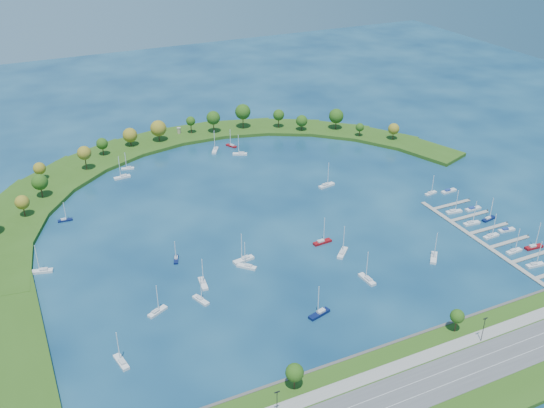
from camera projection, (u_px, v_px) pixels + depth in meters
name	position (u px, v px, depth m)	size (l,w,h in m)	color
ground	(267.00, 218.00, 296.17)	(700.00, 700.00, 0.00)	#082647
south_shoreline	(426.00, 383.00, 197.81)	(420.00, 43.10, 11.60)	#2C4F15
breakwater	(147.00, 193.00, 317.08)	(286.74, 247.64, 2.00)	#2C4F15
breakwater_trees	(186.00, 138.00, 358.04)	(241.44, 88.24, 16.23)	#382314
harbor_tower	(179.00, 130.00, 387.61)	(2.60, 2.60, 3.82)	gray
dock_system	(491.00, 237.00, 279.49)	(24.28, 82.00, 1.60)	gray
moored_boat_0	(65.00, 219.00, 292.94)	(6.95, 2.38, 10.04)	#0A1340
moored_boat_1	(42.00, 270.00, 254.75)	(9.39, 4.85, 13.29)	silver
moored_boat_2	(326.00, 185.00, 325.59)	(9.73, 4.32, 13.83)	silver
moored_boat_3	(215.00, 150.00, 367.67)	(6.92, 9.42, 13.75)	silver
moored_boat_4	(231.00, 145.00, 373.97)	(5.39, 7.58, 10.99)	maroon
moored_boat_5	(247.00, 266.00, 257.71)	(7.62, 7.76, 12.49)	silver
moored_boat_6	(322.00, 241.00, 275.10)	(9.02, 3.13, 13.02)	maroon
moored_boat_7	(122.00, 177.00, 334.66)	(9.21, 3.19, 13.30)	silver
moored_boat_8	(157.00, 311.00, 230.98)	(8.54, 5.84, 12.32)	silver
moored_boat_9	(434.00, 257.00, 263.86)	(7.97, 8.52, 13.42)	silver
moored_boat_10	(244.00, 259.00, 262.28)	(9.78, 4.02, 13.96)	silver
moored_boat_11	(240.00, 153.00, 362.91)	(8.80, 6.02, 12.69)	silver
moored_boat_12	(342.00, 252.00, 267.07)	(8.50, 8.30, 13.65)	silver
moored_boat_13	(121.00, 361.00, 206.93)	(4.02, 9.09, 12.92)	silver
moored_boat_14	(128.00, 168.00, 344.99)	(7.36, 3.68, 10.43)	silver
moored_boat_15	(203.00, 283.00, 247.04)	(3.52, 9.01, 12.90)	silver
moored_boat_16	(367.00, 279.00, 249.48)	(3.17, 9.31, 13.46)	silver
moored_boat_17	(319.00, 313.00, 229.87)	(9.59, 4.86, 13.57)	#0A1340
moored_boat_18	(201.00, 299.00, 237.37)	(4.90, 8.35, 11.85)	silver
moored_boat_19	(176.00, 259.00, 262.89)	(3.98, 6.89, 9.78)	#0A1340
docked_boat_0	(535.00, 264.00, 258.83)	(8.53, 3.32, 12.22)	silver
docked_boat_2	(514.00, 251.00, 268.43)	(8.17, 2.68, 11.86)	silver
docked_boat_3	(534.00, 246.00, 271.38)	(8.92, 3.14, 12.86)	maroon
docked_boat_4	(491.00, 235.00, 279.73)	(8.25, 2.62, 12.00)	silver
docked_boat_5	(506.00, 230.00, 284.71)	(8.42, 3.23, 1.67)	silver
docked_boat_6	(472.00, 223.00, 290.07)	(8.54, 3.11, 12.28)	silver
docked_boat_7	(489.00, 218.00, 293.91)	(8.21, 3.49, 11.69)	#0A1340
docked_boat_8	(454.00, 211.00, 300.19)	(8.55, 3.62, 12.18)	silver
docked_boat_9	(473.00, 209.00, 302.81)	(8.62, 2.48, 1.75)	silver
docked_boat_10	(431.00, 193.00, 317.86)	(7.42, 3.07, 10.59)	silver
docked_boat_11	(449.00, 191.00, 319.96)	(8.89, 2.87, 1.79)	silver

